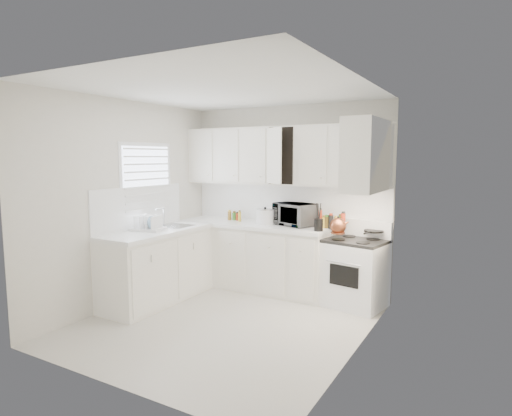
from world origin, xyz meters
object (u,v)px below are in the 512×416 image
Objects in this scene: microwave at (295,212)px; rice_cooker at (265,216)px; stove at (355,264)px; dish_rack at (148,222)px; tea_kettle at (338,225)px; utensil_crock at (319,217)px.

microwave is 0.42m from rice_cooker.
rice_cooker is (-1.30, 0.02, 0.52)m from stove.
rice_cooker is at bearing 35.03° from dish_rack.
tea_kettle is 1.13m from rice_cooker.
microwave reaches higher than stove.
rice_cooker is (-1.12, 0.18, 0.02)m from tea_kettle.
stove is 4.38× the size of tea_kettle.
utensil_crock is (-0.44, -0.14, 0.59)m from stove.
dish_rack is (-1.93, -1.02, -0.07)m from utensil_crock.
tea_kettle is 0.62× the size of dish_rack.
rice_cooker is at bearing -171.07° from stove.
microwave reaches higher than utensil_crock.
stove is 1.98× the size of microwave.
tea_kettle is 0.67× the size of utensil_crock.
tea_kettle is 1.03× the size of rice_cooker.
microwave is at bearing 14.18° from rice_cooker.
stove is 0.56m from tea_kettle.
microwave is 1.49× the size of utensil_crock.
utensil_crock is (-0.26, 0.02, 0.08)m from tea_kettle.
dish_rack is (-2.37, -1.16, 0.51)m from stove.
tea_kettle is at bearing -128.64° from stove.
dish_rack reaches higher than stove.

